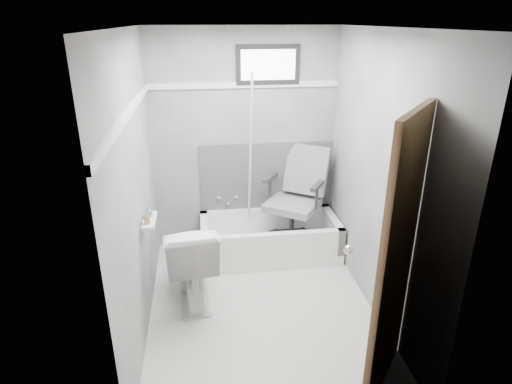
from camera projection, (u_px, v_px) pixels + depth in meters
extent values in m
plane|color=silver|center=(261.00, 307.00, 3.93)|extent=(2.60, 2.60, 0.00)
plane|color=silver|center=(263.00, 27.00, 3.02)|extent=(2.60, 2.60, 0.00)
cube|color=slate|center=(244.00, 143.00, 4.67)|extent=(2.00, 0.02, 2.40)
cube|color=slate|center=(297.00, 273.00, 2.28)|extent=(2.00, 0.02, 2.40)
cube|color=slate|center=(136.00, 191.00, 3.35)|extent=(0.02, 2.60, 2.40)
cube|color=slate|center=(379.00, 180.00, 3.60)|extent=(0.02, 2.60, 2.40)
imported|color=white|center=(191.00, 260.00, 3.91)|extent=(0.54, 0.86, 0.81)
cube|color=#4C4C4F|center=(267.00, 176.00, 4.84)|extent=(1.50, 0.02, 0.78)
cube|color=white|center=(244.00, 85.00, 4.42)|extent=(2.00, 0.02, 0.06)
cube|color=white|center=(129.00, 113.00, 3.12)|extent=(0.02, 2.60, 0.06)
cylinder|color=silver|center=(250.00, 162.00, 4.51)|extent=(0.02, 0.42, 1.91)
cube|color=silver|center=(150.00, 220.00, 3.55)|extent=(0.10, 0.32, 0.02)
imported|color=#997E4C|center=(147.00, 218.00, 3.45)|extent=(0.05, 0.05, 0.10)
imported|color=teal|center=(148.00, 211.00, 3.59)|extent=(0.07, 0.07, 0.09)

